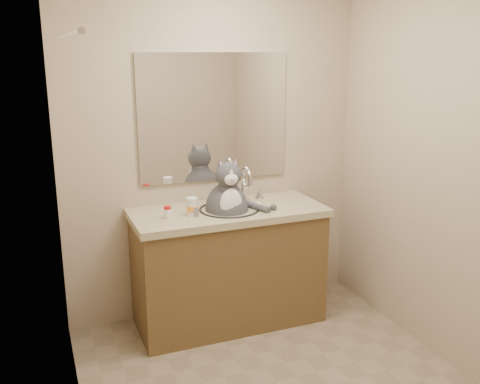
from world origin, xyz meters
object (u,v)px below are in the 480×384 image
grey_canister (196,212)px  cat (228,206)px  pill_bottle_redcap (168,212)px  pill_bottle_orange (192,207)px

grey_canister → cat: bearing=12.8°
cat → pill_bottle_redcap: cat is taller
cat → pill_bottle_orange: bearing=-168.9°
pill_bottle_orange → grey_canister: (0.02, -0.03, -0.03)m
pill_bottle_orange → grey_canister: 0.04m
cat → pill_bottle_orange: size_ratio=4.78×
pill_bottle_orange → grey_canister: size_ratio=1.98×
cat → pill_bottle_orange: cat is taller
cat → grey_canister: cat is taller
pill_bottle_redcap → grey_canister: 0.18m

